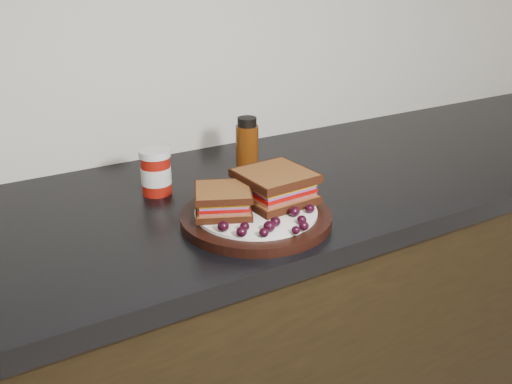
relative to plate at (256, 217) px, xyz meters
The scene contains 31 objects.
countertop 0.25m from the plate, 145.26° to the left, with size 3.98×0.60×0.04m, color black.
plate is the anchor object (origin of this frame).
sandwich_left 0.07m from the plate, 158.40° to the left, with size 0.10×0.10×0.05m, color brown, non-canonical shape.
sandwich_right 0.07m from the plate, 20.01° to the left, with size 0.13×0.13×0.06m, color brown, non-canonical shape.
grape_0 0.11m from the plate, 153.33° to the right, with size 0.02×0.02×0.02m, color black.
grape_1 0.09m from the plate, 133.36° to the right, with size 0.02×0.02×0.02m, color black.
grape_2 0.11m from the plate, 133.31° to the right, with size 0.02×0.02×0.02m, color black.
grape_3 0.11m from the plate, 113.57° to the right, with size 0.02×0.02×0.02m, color black.
grape_4 0.09m from the plate, 106.21° to the right, with size 0.02×0.02×0.02m, color black.
grape_5 0.08m from the plate, 93.92° to the right, with size 0.02×0.02×0.02m, color black.
grape_6 0.12m from the plate, 85.87° to the right, with size 0.02×0.02×0.01m, color black.
grape_7 0.12m from the plate, 75.87° to the right, with size 0.02×0.02×0.02m, color black.
grape_8 0.10m from the plate, 66.69° to the right, with size 0.02×0.02×0.02m, color black.
grape_9 0.08m from the plate, 51.98° to the right, with size 0.02×0.02×0.02m, color black.
grape_10 0.10m from the plate, 37.39° to the right, with size 0.02×0.02×0.02m, color black.
grape_11 0.08m from the plate, 22.70° to the right, with size 0.02×0.02×0.02m, color black.
grape_12 0.09m from the plate, 18.34° to the right, with size 0.02×0.02×0.02m, color black.
grape_13 0.09m from the plate, ahead, with size 0.02×0.02×0.02m, color black.
grape_14 0.08m from the plate, 27.25° to the left, with size 0.01×0.01×0.01m, color black.
grape_15 0.06m from the plate, 26.44° to the left, with size 0.02×0.02×0.02m, color black.
grape_16 0.08m from the plate, 130.52° to the left, with size 0.02×0.02×0.02m, color black.
grape_17 0.06m from the plate, 143.52° to the left, with size 0.02×0.02×0.02m, color black.
grape_18 0.10m from the plate, 155.25° to the left, with size 0.02×0.02×0.02m, color black.
grape_19 0.08m from the plate, 160.57° to the left, with size 0.02×0.02×0.02m, color black.
grape_20 0.06m from the plate, 169.63° to the right, with size 0.02×0.02×0.02m, color black.
grape_21 0.07m from the plate, 165.26° to the right, with size 0.02×0.02×0.02m, color black.
grape_22 0.05m from the plate, 146.12° to the left, with size 0.02×0.02×0.02m, color black.
grape_23 0.09m from the plate, 164.29° to the left, with size 0.02×0.02×0.02m, color black.
grape_24 0.08m from the plate, behind, with size 0.02×0.02×0.02m, color black.
condiment_jar 0.25m from the plate, 115.80° to the left, with size 0.06×0.06×0.09m, color maroon.
oil_bottle 0.23m from the plate, 64.33° to the left, with size 0.05×0.05×0.14m, color #4C2207.
Camera 1 is at (-0.28, 0.74, 1.36)m, focal length 40.00 mm.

